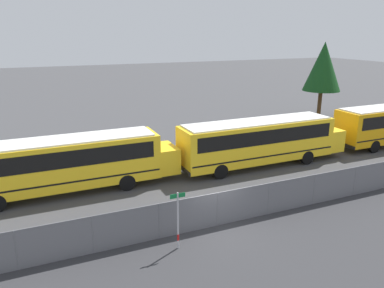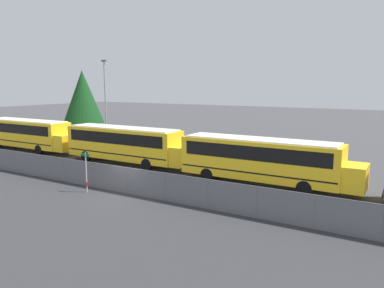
{
  "view_description": "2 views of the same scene",
  "coord_description": "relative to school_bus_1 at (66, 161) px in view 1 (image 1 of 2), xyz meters",
  "views": [
    {
      "loc": [
        -7.92,
        -14.93,
        9.33
      ],
      "look_at": [
        1.92,
        7.5,
        2.0
      ],
      "focal_mm": 35.0,
      "sensor_mm": 36.0,
      "label": 1
    },
    {
      "loc": [
        16.03,
        -18.48,
        7.18
      ],
      "look_at": [
        1.11,
        6.59,
        2.54
      ],
      "focal_mm": 35.0,
      "sensor_mm": 36.0,
      "label": 2
    }
  ],
  "objects": [
    {
      "name": "street_sign",
      "position": [
        3.8,
        -8.41,
        -0.55
      ],
      "size": [
        0.7,
        0.09,
        2.72
      ],
      "color": "#B7B7BC",
      "rests_on": "ground_plane"
    },
    {
      "name": "fence",
      "position": [
        6.34,
        -7.28,
        -1.08
      ],
      "size": [
        66.94,
        0.07,
        1.8
      ],
      "color": "#9EA0A5",
      "rests_on": "ground_plane"
    },
    {
      "name": "ground_plane",
      "position": [
        6.34,
        -7.28,
        -2.0
      ],
      "size": [
        200.0,
        200.0,
        0.0
      ],
      "primitive_type": "plane",
      "color": "#424244"
    },
    {
      "name": "school_bus_2",
      "position": [
        13.3,
        -0.62,
        0.0
      ],
      "size": [
        13.05,
        2.62,
        3.36
      ],
      "color": "yellow",
      "rests_on": "ground_plane"
    },
    {
      "name": "school_bus_1",
      "position": [
        0.0,
        0.0,
        0.0
      ],
      "size": [
        13.05,
        2.62,
        3.36
      ],
      "color": "yellow",
      "rests_on": "ground_plane"
    },
    {
      "name": "tree_1",
      "position": [
        28.52,
        10.37,
        3.69
      ],
      "size": [
        4.1,
        4.1,
        8.38
      ],
      "color": "#51381E",
      "rests_on": "ground_plane"
    }
  ]
}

